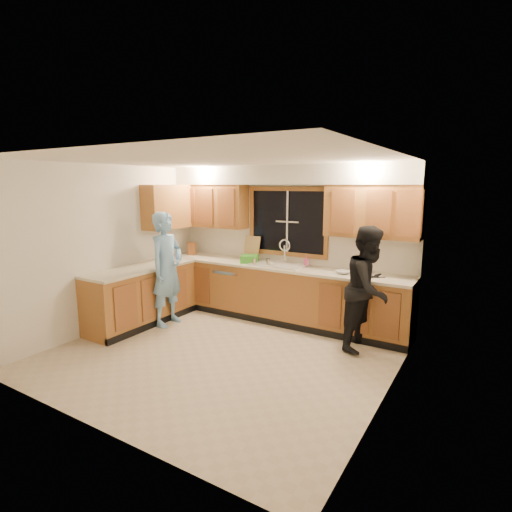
% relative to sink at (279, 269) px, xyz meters
% --- Properties ---
extents(floor, '(4.20, 4.20, 0.00)m').
position_rel_sink_xyz_m(floor, '(0.00, -1.60, -0.86)').
color(floor, beige).
rests_on(floor, ground).
extents(ceiling, '(4.20, 4.20, 0.00)m').
position_rel_sink_xyz_m(ceiling, '(0.00, -1.60, 1.64)').
color(ceiling, white).
extents(wall_back, '(4.20, 0.00, 4.20)m').
position_rel_sink_xyz_m(wall_back, '(0.00, 0.30, 0.39)').
color(wall_back, white).
rests_on(wall_back, ground).
extents(wall_left, '(0.00, 3.80, 3.80)m').
position_rel_sink_xyz_m(wall_left, '(-2.10, -1.60, 0.39)').
color(wall_left, white).
rests_on(wall_left, ground).
extents(wall_right, '(0.00, 3.80, 3.80)m').
position_rel_sink_xyz_m(wall_right, '(2.10, -1.60, 0.39)').
color(wall_right, white).
rests_on(wall_right, ground).
extents(base_cabinets_back, '(4.20, 0.60, 0.88)m').
position_rel_sink_xyz_m(base_cabinets_back, '(0.00, -0.00, -0.42)').
color(base_cabinets_back, '#AB6B31').
rests_on(base_cabinets_back, ground).
extents(base_cabinets_left, '(0.60, 1.90, 0.88)m').
position_rel_sink_xyz_m(base_cabinets_left, '(-1.80, -1.25, -0.42)').
color(base_cabinets_left, '#AB6B31').
rests_on(base_cabinets_left, ground).
extents(countertop_back, '(4.20, 0.63, 0.04)m').
position_rel_sink_xyz_m(countertop_back, '(0.00, -0.02, 0.04)').
color(countertop_back, beige).
rests_on(countertop_back, base_cabinets_back).
extents(countertop_left, '(0.63, 1.90, 0.04)m').
position_rel_sink_xyz_m(countertop_left, '(-1.79, -1.25, 0.04)').
color(countertop_left, beige).
rests_on(countertop_left, base_cabinets_left).
extents(upper_cabinets_left, '(1.35, 0.33, 0.75)m').
position_rel_sink_xyz_m(upper_cabinets_left, '(-1.43, 0.13, 0.96)').
color(upper_cabinets_left, '#AB6B31').
rests_on(upper_cabinets_left, wall_back).
extents(upper_cabinets_right, '(1.35, 0.33, 0.75)m').
position_rel_sink_xyz_m(upper_cabinets_right, '(1.43, 0.13, 0.96)').
color(upper_cabinets_right, '#AB6B31').
rests_on(upper_cabinets_right, wall_back).
extents(upper_cabinets_return, '(0.33, 0.90, 0.75)m').
position_rel_sink_xyz_m(upper_cabinets_return, '(-1.94, -0.48, 0.96)').
color(upper_cabinets_return, '#AB6B31').
rests_on(upper_cabinets_return, wall_left).
extents(soffit, '(4.20, 0.35, 0.30)m').
position_rel_sink_xyz_m(soffit, '(0.00, 0.12, 1.49)').
color(soffit, silver).
rests_on(soffit, wall_back).
extents(window_frame, '(1.44, 0.03, 1.14)m').
position_rel_sink_xyz_m(window_frame, '(0.00, 0.29, 0.74)').
color(window_frame, black).
rests_on(window_frame, wall_back).
extents(sink, '(0.86, 0.52, 0.57)m').
position_rel_sink_xyz_m(sink, '(0.00, 0.00, 0.00)').
color(sink, silver).
rests_on(sink, countertop_back).
extents(dishwasher, '(0.60, 0.56, 0.82)m').
position_rel_sink_xyz_m(dishwasher, '(-0.85, -0.01, -0.45)').
color(dishwasher, white).
rests_on(dishwasher, floor).
extents(stove, '(0.58, 0.75, 0.90)m').
position_rel_sink_xyz_m(stove, '(-1.80, -1.82, -0.41)').
color(stove, white).
rests_on(stove, floor).
extents(man, '(0.47, 0.68, 1.79)m').
position_rel_sink_xyz_m(man, '(-1.41, -1.08, 0.03)').
color(man, '#7CB6EB').
rests_on(man, floor).
extents(woman, '(0.77, 0.91, 1.68)m').
position_rel_sink_xyz_m(woman, '(1.57, -0.39, -0.03)').
color(woman, black).
rests_on(woman, floor).
extents(knife_block, '(0.15, 0.13, 0.24)m').
position_rel_sink_xyz_m(knife_block, '(-1.83, 0.02, 0.17)').
color(knife_block, '#945429').
rests_on(knife_block, countertop_back).
extents(cutting_board, '(0.32, 0.13, 0.41)m').
position_rel_sink_xyz_m(cutting_board, '(-0.64, 0.20, 0.26)').
color(cutting_board, tan).
rests_on(cutting_board, countertop_back).
extents(dish_crate, '(0.36, 0.35, 0.13)m').
position_rel_sink_xyz_m(dish_crate, '(-0.52, -0.06, 0.12)').
color(dish_crate, green).
rests_on(dish_crate, countertop_back).
extents(soap_bottle, '(0.10, 0.10, 0.17)m').
position_rel_sink_xyz_m(soap_bottle, '(0.41, 0.16, 0.14)').
color(soap_bottle, pink).
rests_on(soap_bottle, countertop_back).
extents(bowl, '(0.26, 0.26, 0.05)m').
position_rel_sink_xyz_m(bowl, '(1.09, -0.08, 0.08)').
color(bowl, silver).
rests_on(bowl, countertop_back).
extents(can_left, '(0.07, 0.07, 0.11)m').
position_rel_sink_xyz_m(can_left, '(-0.33, -0.22, 0.11)').
color(can_left, '#C1B194').
rests_on(can_left, countertop_back).
extents(can_right, '(0.08, 0.08, 0.12)m').
position_rel_sink_xyz_m(can_right, '(-0.11, -0.16, 0.12)').
color(can_right, '#C1B194').
rests_on(can_right, countertop_back).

